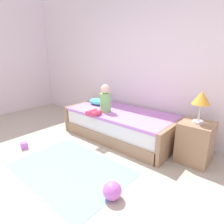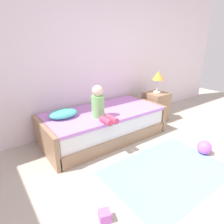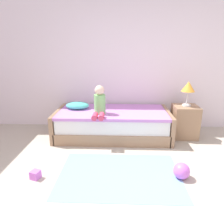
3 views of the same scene
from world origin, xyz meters
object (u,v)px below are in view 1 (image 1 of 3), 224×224
(bed, at_px, (121,124))
(nightstand, at_px, (195,142))
(pillow, at_px, (98,101))
(toy_ball, at_px, (112,190))
(toy_block, at_px, (24,145))
(child_figure, at_px, (104,101))
(table_lamp, at_px, (201,99))

(bed, relative_size, nightstand, 3.52)
(pillow, height_order, toy_ball, pillow)
(toy_ball, height_order, toy_block, toy_ball)
(child_figure, bearing_deg, pillow, 144.24)
(child_figure, bearing_deg, table_lamp, 8.96)
(nightstand, bearing_deg, toy_block, -147.76)
(pillow, relative_size, toy_ball, 2.09)
(pillow, height_order, toy_block, pillow)
(table_lamp, xyz_separation_m, toy_ball, (-0.41, -1.36, -0.83))
(child_figure, height_order, toy_ball, child_figure)
(toy_block, bearing_deg, table_lamp, 32.24)
(table_lamp, bearing_deg, child_figure, -171.04)
(bed, bearing_deg, pillow, 171.55)
(bed, height_order, nightstand, nightstand)
(toy_block, bearing_deg, nightstand, 32.24)
(pillow, bearing_deg, bed, -8.45)
(child_figure, distance_m, toy_ball, 1.71)
(nightstand, distance_m, table_lamp, 0.64)
(bed, relative_size, child_figure, 4.14)
(toy_ball, distance_m, toy_block, 1.88)
(child_figure, bearing_deg, toy_block, -121.07)
(table_lamp, relative_size, toy_ball, 2.14)
(pillow, bearing_deg, child_figure, -35.76)
(bed, height_order, child_figure, child_figure)
(table_lamp, xyz_separation_m, child_figure, (-1.57, -0.25, -0.23))
(bed, bearing_deg, toy_block, -123.37)
(bed, distance_m, table_lamp, 1.52)
(table_lamp, height_order, pillow, table_lamp)
(table_lamp, bearing_deg, bed, -179.21)
(toy_ball, relative_size, toy_block, 1.95)
(table_lamp, bearing_deg, nightstand, 0.00)
(nightstand, relative_size, pillow, 1.36)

